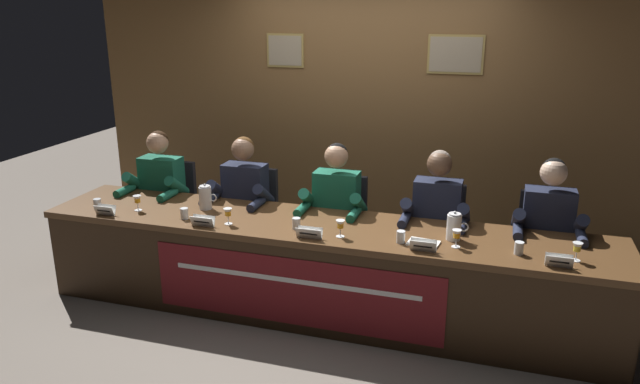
{
  "coord_description": "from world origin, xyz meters",
  "views": [
    {
      "loc": [
        1.24,
        -3.98,
        2.29
      ],
      "look_at": [
        0.0,
        0.0,
        0.97
      ],
      "focal_mm": 33.42,
      "sensor_mm": 36.0,
      "label": 1
    }
  ],
  "objects": [
    {
      "name": "water_cup_right",
      "position": [
        0.64,
        -0.18,
        0.76
      ],
      "size": [
        0.06,
        0.06,
        0.08
      ],
      "color": "silver",
      "rests_on": "conference_table"
    },
    {
      "name": "chair_far_left",
      "position": [
        -1.62,
        0.57,
        0.45
      ],
      "size": [
        0.44,
        0.45,
        0.91
      ],
      "color": "black",
      "rests_on": "ground_plane"
    },
    {
      "name": "water_cup_left",
      "position": [
        -1.02,
        -0.2,
        0.76
      ],
      "size": [
        0.06,
        0.06,
        0.08
      ],
      "color": "silver",
      "rests_on": "conference_table"
    },
    {
      "name": "nameplate_far_left",
      "position": [
        -1.65,
        -0.31,
        0.76
      ],
      "size": [
        0.16,
        0.06,
        0.08
      ],
      "color": "white",
      "rests_on": "conference_table"
    },
    {
      "name": "panelist_left",
      "position": [
        -0.81,
        0.37,
        0.72
      ],
      "size": [
        0.51,
        0.48,
        1.24
      ],
      "color": "black",
      "rests_on": "ground_plane"
    },
    {
      "name": "wall_back_panelled",
      "position": [
        0.0,
        1.51,
        1.3
      ],
      "size": [
        5.55,
        0.14,
        2.6
      ],
      "color": "brown",
      "rests_on": "ground_plane"
    },
    {
      "name": "panelist_far_right",
      "position": [
        1.62,
        0.37,
        0.72
      ],
      "size": [
        0.51,
        0.48,
        1.24
      ],
      "color": "black",
      "rests_on": "ground_plane"
    },
    {
      "name": "panelist_right",
      "position": [
        0.81,
        0.37,
        0.72
      ],
      "size": [
        0.51,
        0.48,
        1.24
      ],
      "color": "black",
      "rests_on": "ground_plane"
    },
    {
      "name": "nameplate_far_right",
      "position": [
        1.65,
        -0.29,
        0.76
      ],
      "size": [
        0.16,
        0.06,
        0.08
      ],
      "color": "white",
      "rests_on": "conference_table"
    },
    {
      "name": "ground_plane",
      "position": [
        0.0,
        0.0,
        0.0
      ],
      "size": [
        12.0,
        12.0,
        0.0
      ],
      "primitive_type": "plane",
      "color": "#70665B"
    },
    {
      "name": "juice_glass_center",
      "position": [
        0.21,
        -0.2,
        0.81
      ],
      "size": [
        0.06,
        0.06,
        0.12
      ],
      "color": "white",
      "rests_on": "conference_table"
    },
    {
      "name": "chair_center",
      "position": [
        0.0,
        0.57,
        0.45
      ],
      "size": [
        0.44,
        0.45,
        0.91
      ],
      "color": "black",
      "rests_on": "ground_plane"
    },
    {
      "name": "nameplate_right",
      "position": [
        0.81,
        -0.29,
        0.76
      ],
      "size": [
        0.18,
        0.06,
        0.08
      ],
      "color": "white",
      "rests_on": "conference_table"
    },
    {
      "name": "conference_table",
      "position": [
        -0.0,
        -0.12,
        0.51
      ],
      "size": [
        4.35,
        0.78,
        0.72
      ],
      "color": "brown",
      "rests_on": "ground_plane"
    },
    {
      "name": "water_pitcher_left_side",
      "position": [
        -0.98,
        0.06,
        0.82
      ],
      "size": [
        0.15,
        0.1,
        0.21
      ],
      "color": "silver",
      "rests_on": "conference_table"
    },
    {
      "name": "panelist_far_left",
      "position": [
        -1.62,
        0.37,
        0.72
      ],
      "size": [
        0.51,
        0.48,
        1.24
      ],
      "color": "black",
      "rests_on": "ground_plane"
    },
    {
      "name": "chair_left",
      "position": [
        -0.81,
        0.57,
        0.45
      ],
      "size": [
        0.44,
        0.45,
        0.91
      ],
      "color": "black",
      "rests_on": "ground_plane"
    },
    {
      "name": "chair_right",
      "position": [
        0.81,
        0.57,
        0.45
      ],
      "size": [
        0.44,
        0.45,
        0.91
      ],
      "color": "black",
      "rests_on": "ground_plane"
    },
    {
      "name": "nameplate_center",
      "position": [
        0.01,
        -0.3,
        0.76
      ],
      "size": [
        0.19,
        0.06,
        0.08
      ],
      "color": "white",
      "rests_on": "conference_table"
    },
    {
      "name": "juice_glass_right",
      "position": [
        1.01,
        -0.15,
        0.81
      ],
      "size": [
        0.06,
        0.06,
        0.12
      ],
      "color": "white",
      "rests_on": "conference_table"
    },
    {
      "name": "juice_glass_far_right",
      "position": [
        1.76,
        -0.15,
        0.81
      ],
      "size": [
        0.06,
        0.06,
        0.12
      ],
      "color": "white",
      "rests_on": "conference_table"
    },
    {
      "name": "juice_glass_left",
      "position": [
        -0.65,
        -0.21,
        0.81
      ],
      "size": [
        0.06,
        0.06,
        0.12
      ],
      "color": "white",
      "rests_on": "conference_table"
    },
    {
      "name": "water_cup_far_left",
      "position": [
        -1.8,
        -0.2,
        0.76
      ],
      "size": [
        0.06,
        0.06,
        0.08
      ],
      "color": "silver",
      "rests_on": "conference_table"
    },
    {
      "name": "juice_glass_far_left",
      "position": [
        -1.47,
        -0.14,
        0.81
      ],
      "size": [
        0.06,
        0.06,
        0.12
      ],
      "color": "white",
      "rests_on": "conference_table"
    },
    {
      "name": "water_pitcher_right_side",
      "position": [
        0.98,
        -0.02,
        0.82
      ],
      "size": [
        0.15,
        0.1,
        0.21
      ],
      "color": "silver",
      "rests_on": "conference_table"
    },
    {
      "name": "panelist_center",
      "position": [
        0.0,
        0.37,
        0.72
      ],
      "size": [
        0.51,
        0.48,
        1.24
      ],
      "color": "black",
      "rests_on": "ground_plane"
    },
    {
      "name": "nameplate_left",
      "position": [
        -0.81,
        -0.3,
        0.76
      ],
      "size": [
        0.18,
        0.06,
        0.08
      ],
      "color": "white",
      "rests_on": "conference_table"
    },
    {
      "name": "document_stack_right",
      "position": [
        0.79,
        -0.16,
        0.73
      ],
      "size": [
        0.23,
        0.17,
        0.01
      ],
      "color": "white",
      "rests_on": "conference_table"
    },
    {
      "name": "water_cup_far_right",
      "position": [
        1.41,
        -0.15,
        0.76
      ],
      "size": [
        0.06,
        0.06,
        0.08
      ],
      "color": "silver",
      "rests_on": "conference_table"
    },
    {
      "name": "water_cup_center",
      "position": [
        -0.13,
        -0.15,
        0.76
      ],
      "size": [
        0.06,
        0.06,
        0.08
      ],
      "color": "silver",
      "rests_on": "conference_table"
    },
    {
      "name": "chair_far_right",
      "position": [
        1.62,
        0.57,
        0.45
      ],
      "size": [
        0.44,
        0.45,
        0.91
      ],
      "color": "black",
      "rests_on": "ground_plane"
    }
  ]
}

